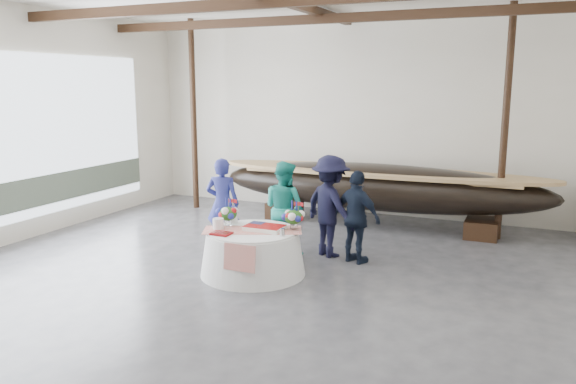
% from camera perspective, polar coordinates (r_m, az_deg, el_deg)
% --- Properties ---
extents(floor, '(10.00, 12.00, 0.01)m').
position_cam_1_polar(floor, '(8.35, -7.05, -10.33)').
color(floor, '#3D3D42').
rests_on(floor, ground).
extents(wall_back, '(10.00, 0.02, 4.50)m').
position_cam_1_polar(wall_back, '(13.31, 6.13, 7.61)').
color(wall_back, silver).
rests_on(wall_back, ground).
extents(pavilion_structure, '(9.80, 11.76, 4.50)m').
position_cam_1_polar(pavilion_structure, '(8.56, -4.75, 17.53)').
color(pavilion_structure, black).
rests_on(pavilion_structure, ground).
extents(open_bay, '(0.03, 7.00, 3.20)m').
position_cam_1_polar(open_bay, '(11.86, -25.72, 4.12)').
color(open_bay, silver).
rests_on(open_bay, ground).
extents(longboat_display, '(7.19, 1.44, 1.35)m').
position_cam_1_polar(longboat_display, '(12.06, 9.05, 0.54)').
color(longboat_display, black).
rests_on(longboat_display, ground).
extents(banquet_table, '(1.68, 1.68, 0.73)m').
position_cam_1_polar(banquet_table, '(9.06, -3.59, -6.12)').
color(banquet_table, silver).
rests_on(banquet_table, ground).
extents(tabletop_items, '(1.65, 1.13, 0.40)m').
position_cam_1_polar(tabletop_items, '(9.06, -3.27, -2.75)').
color(tabletop_items, red).
rests_on(tabletop_items, banquet_table).
extents(guest_woman_blue, '(0.69, 0.54, 1.70)m').
position_cam_1_polar(guest_woman_blue, '(10.36, -6.66, -1.20)').
color(guest_woman_blue, navy).
rests_on(guest_woman_blue, ground).
extents(guest_woman_teal, '(0.99, 0.88, 1.68)m').
position_cam_1_polar(guest_woman_teal, '(10.00, -0.37, -1.62)').
color(guest_woman_teal, teal).
rests_on(guest_woman_teal, ground).
extents(guest_man_left, '(1.34, 1.16, 1.80)m').
position_cam_1_polar(guest_man_left, '(9.88, 4.32, -1.45)').
color(guest_man_left, black).
rests_on(guest_man_left, ground).
extents(guest_man_right, '(1.01, 0.70, 1.59)m').
position_cam_1_polar(guest_man_right, '(9.57, 7.00, -2.56)').
color(guest_man_right, black).
rests_on(guest_man_right, ground).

